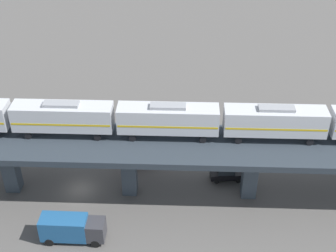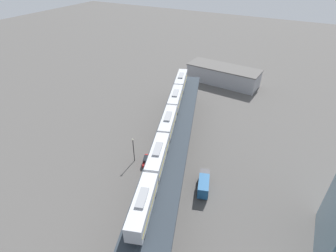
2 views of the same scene
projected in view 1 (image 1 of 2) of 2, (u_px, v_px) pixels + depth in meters
name	position (u px, v px, depth m)	size (l,w,h in m)	color
ground_plane	(80.00, 190.00, 60.27)	(400.00, 400.00, 0.00)	#514F4C
elevated_viaduct	(73.00, 148.00, 56.62)	(37.51, 89.82, 7.75)	#283039
subway_train	(168.00, 119.00, 55.43)	(22.70, 59.99, 4.45)	silver
street_car_black	(227.00, 173.00, 61.66)	(3.41, 4.75, 1.89)	black
street_car_red	(140.00, 157.00, 64.61)	(3.34, 4.75, 1.89)	#AD1E1E
delivery_truck	(72.00, 228.00, 52.25)	(4.36, 7.54, 3.20)	#333338
street_lamp	(145.00, 124.00, 65.72)	(0.44, 0.44, 6.94)	black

